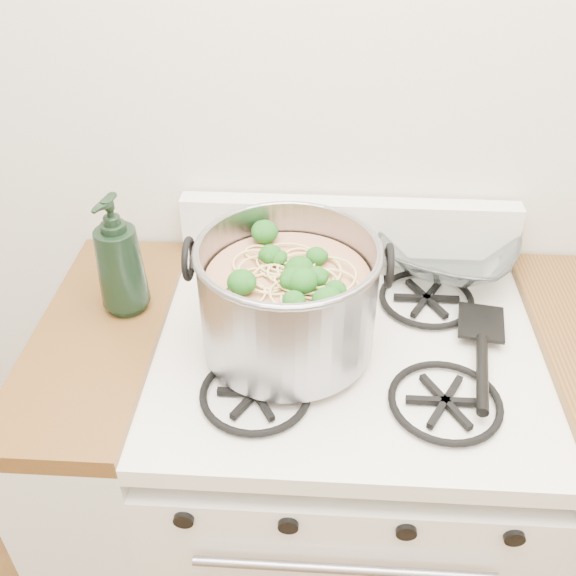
# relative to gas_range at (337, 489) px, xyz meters

# --- Properties ---
(gas_range) EXTENTS (0.76, 0.66, 0.92)m
(gas_range) POSITION_rel_gas_range_xyz_m (0.00, 0.00, 0.00)
(gas_range) COLOR white
(gas_range) RESTS_ON ground
(counter_left) EXTENTS (0.25, 0.65, 0.92)m
(counter_left) POSITION_rel_gas_range_xyz_m (-0.51, 0.00, 0.02)
(counter_left) COLOR silver
(counter_left) RESTS_ON ground
(stock_pot) EXTENTS (0.37, 0.34, 0.23)m
(stock_pot) POSITION_rel_gas_range_xyz_m (-0.12, -0.02, 0.59)
(stock_pot) COLOR gray
(stock_pot) RESTS_ON gas_range
(spatula) EXTENTS (0.34, 0.35, 0.02)m
(spatula) POSITION_rel_gas_range_xyz_m (0.27, 0.06, 0.50)
(spatula) COLOR black
(spatula) RESTS_ON gas_range
(glass_bowl) EXTENTS (0.16, 0.16, 0.03)m
(glass_bowl) POSITION_rel_gas_range_xyz_m (0.22, 0.28, 0.50)
(glass_bowl) COLOR white
(glass_bowl) RESTS_ON gas_range
(bottle) EXTENTS (0.12, 0.12, 0.26)m
(bottle) POSITION_rel_gas_range_xyz_m (-0.46, 0.08, 0.61)
(bottle) COLOR black
(bottle) RESTS_ON counter_left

